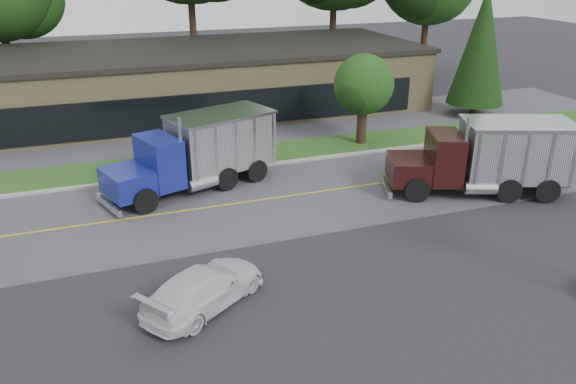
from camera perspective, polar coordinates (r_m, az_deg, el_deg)
ground at (r=17.27m, az=-0.44°, el=-13.28°), size 140.00×140.00×0.00m
road at (r=24.82m, az=-7.29°, el=-1.48°), size 60.00×8.00×0.02m
center_line at (r=24.82m, az=-7.29°, el=-1.48°), size 60.00×0.12×0.01m
curb at (r=28.63m, az=-9.16°, el=1.82°), size 60.00×0.30×0.12m
grass_verge at (r=30.29m, az=-9.81°, el=2.98°), size 60.00×3.40×0.03m
far_parking at (r=34.99m, az=-11.32°, el=5.61°), size 60.00×7.00×0.02m
strip_mall at (r=40.53m, az=-10.07°, el=11.01°), size 32.00×12.00×4.00m
evergreen_right at (r=40.04m, az=19.05°, el=13.92°), size 3.76×3.76×8.55m
tree_verge at (r=32.50m, az=7.74°, el=10.50°), size 3.61×3.40×5.16m
dump_truck_blue at (r=26.50m, az=-8.87°, el=4.24°), size 8.47×4.97×3.36m
dump_truck_maroon at (r=27.07m, az=19.86°, el=3.52°), size 8.41×5.10×3.36m
rally_car at (r=17.93m, az=-8.49°, el=-9.55°), size 4.66×4.03×1.29m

